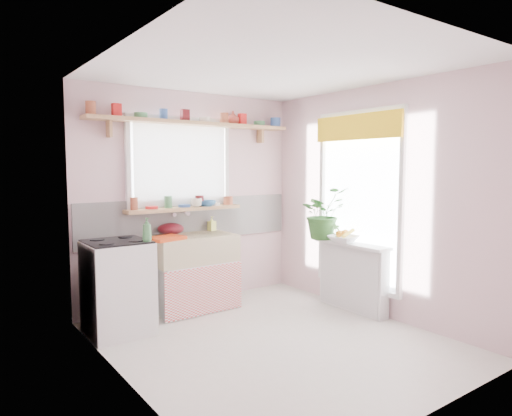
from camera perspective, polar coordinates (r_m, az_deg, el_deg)
room at (r=5.23m, az=2.10°, el=2.40°), size 3.20×3.20×3.20m
sink_unit at (r=5.28m, az=-7.90°, el=-7.92°), size 0.95×0.65×1.11m
cooker at (r=4.69m, az=-16.90°, el=-9.42°), size 0.58×0.58×0.93m
radiator_ledge at (r=5.32m, az=12.01°, el=-8.26°), size 0.22×0.95×0.78m
windowsill at (r=5.33m, az=-8.94°, el=-0.09°), size 1.40×0.22×0.04m
pine_shelf at (r=5.39m, az=-7.60°, el=10.41°), size 2.52×0.24×0.04m
shelf_crockery at (r=5.39m, az=-7.83°, el=11.21°), size 2.47×0.11×0.12m
sill_crockery at (r=5.32m, az=-9.12°, el=0.70°), size 1.35×0.11×0.12m
dish_tray at (r=4.93m, az=-11.19°, el=-3.73°), size 0.42×0.35×0.04m
colander at (r=5.30m, az=-10.61°, el=-2.56°), size 0.31×0.31×0.14m
jade_plant at (r=5.42m, az=8.37°, el=-0.64°), size 0.59×0.52×0.61m
fruit_bowl at (r=5.22m, az=10.89°, el=-3.83°), size 0.37×0.37×0.08m
herb_pot at (r=5.32m, az=9.93°, el=-2.96°), size 0.12×0.10×0.20m
soap_bottle_sink at (r=5.55m, az=-5.56°, el=-1.95°), size 0.09×0.09×0.18m
sill_cup at (r=5.33m, az=-7.42°, el=0.68°), size 0.14×0.14×0.10m
sill_bowl at (r=5.40m, az=-6.17°, el=0.58°), size 0.26×0.26×0.07m
shelf_vase at (r=5.74m, az=-2.88°, el=11.18°), size 0.21×0.21×0.17m
cooker_bottle at (r=4.45m, az=-13.49°, el=-2.65°), size 0.10×0.10×0.23m
fruit at (r=5.22m, az=10.90°, el=-3.14°), size 0.20×0.14×0.10m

